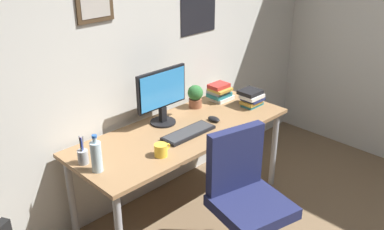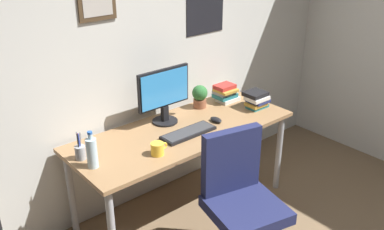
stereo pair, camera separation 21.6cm
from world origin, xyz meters
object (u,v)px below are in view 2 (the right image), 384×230
Objects in this scene: monitor at (164,94)px; pen_cup at (80,152)px; book_stack_left at (226,93)px; book_stack_right at (257,100)px; coffee_mug_near at (158,149)px; keyboard at (188,133)px; water_bottle at (92,152)px; computer_mouse at (216,120)px; potted_plant at (200,96)px; office_chair at (240,195)px.

pen_cup is (-0.77, -0.10, -0.19)m from monitor.
book_stack_left is 1.06× the size of book_stack_right.
monitor is 3.60× the size of coffee_mug_near.
coffee_mug_near is (-0.35, -0.10, 0.03)m from keyboard.
water_bottle is (-0.76, 0.04, 0.09)m from keyboard.
keyboard is 0.80m from pen_cup.
potted_plant reaches higher than computer_mouse.
monitor is at bearing 87.81° from office_chair.
potted_plant is at bearing 64.30° from office_chair.
book_stack_right is (1.52, -0.18, 0.02)m from pen_cup.
potted_plant is (0.09, 0.30, 0.09)m from computer_mouse.
water_bottle is 1.19m from potted_plant.
water_bottle is 1.29× the size of book_stack_right.
book_stack_left is (0.70, 0.86, 0.29)m from office_chair.
book_stack_right is (1.51, -0.04, -0.03)m from water_bottle.
monitor reaches higher than book_stack_right.
pen_cup is at bearing 173.28° from book_stack_right.
potted_plant is 0.98× the size of pen_cup.
monitor is at bearing 91.22° from keyboard.
monitor is 1.07× the size of keyboard.
keyboard is at bearing -3.16° from water_bottle.
office_chair is at bearing -45.95° from pen_cup.
potted_plant is 0.94× the size of book_stack_left.
book_stack_right is (0.09, -0.28, 0.00)m from book_stack_left.
book_stack_right is at bearing -20.19° from monitor.
keyboard is 2.15× the size of pen_cup.
water_bottle is at bearing 176.84° from keyboard.
keyboard is at bearing -13.37° from pen_cup.
computer_mouse is at bearing -40.32° from monitor.
pen_cup is at bearing -173.19° from potted_plant.
book_stack_right is (0.45, -0.02, 0.06)m from computer_mouse.
office_chair is 1.09m from pen_cup.
computer_mouse is 0.86× the size of coffee_mug_near.
keyboard is at bearing 15.32° from coffee_mug_near.
coffee_mug_near is (-0.31, 0.48, 0.26)m from office_chair.
book_stack_left reaches higher than keyboard.
computer_mouse is 0.56× the size of potted_plant.
pen_cup is at bearing -176.12° from book_stack_left.
water_bottle reaches higher than book_stack_right.
pen_cup is 1.53m from book_stack_right.
water_bottle is at bearing -166.28° from potted_plant.
office_chair reaches higher than book_stack_left.
book_stack_left is (1.42, 0.24, -0.03)m from water_bottle.
monitor reaches higher than pen_cup.
office_chair is 1.02m from book_stack_right.
office_chair is at bearing -115.70° from potted_plant.
book_stack_right is at bearing -2.30° from computer_mouse.
book_stack_right is (0.36, -0.32, -0.03)m from potted_plant.
computer_mouse is at bearing -107.39° from potted_plant.
coffee_mug_near is 0.51m from pen_cup.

